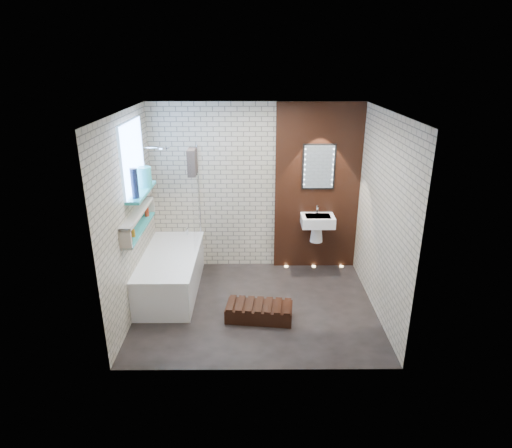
{
  "coord_description": "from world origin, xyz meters",
  "views": [
    {
      "loc": [
        -0.03,
        -5.18,
        3.2
      ],
      "look_at": [
        0.0,
        0.15,
        1.15
      ],
      "focal_mm": 30.66,
      "sensor_mm": 36.0,
      "label": 1
    }
  ],
  "objects_px": {
    "bathtub": "(171,272)",
    "walnut_step": "(259,312)",
    "bath_screen": "(196,198)",
    "led_mirror": "(319,167)",
    "washbasin": "(317,224)"
  },
  "relations": [
    {
      "from": "washbasin",
      "to": "bath_screen",
      "type": "bearing_deg",
      "value": -174.22
    },
    {
      "from": "bathtub",
      "to": "walnut_step",
      "type": "xyz_separation_m",
      "value": [
        1.26,
        -0.75,
        -0.2
      ]
    },
    {
      "from": "washbasin",
      "to": "led_mirror",
      "type": "distance_m",
      "value": 0.88
    },
    {
      "from": "bathtub",
      "to": "walnut_step",
      "type": "relative_size",
      "value": 2.04
    },
    {
      "from": "bath_screen",
      "to": "led_mirror",
      "type": "xyz_separation_m",
      "value": [
        1.82,
        0.34,
        0.37
      ]
    },
    {
      "from": "bath_screen",
      "to": "washbasin",
      "type": "relative_size",
      "value": 2.41
    },
    {
      "from": "washbasin",
      "to": "walnut_step",
      "type": "bearing_deg",
      "value": -123.56
    },
    {
      "from": "bathtub",
      "to": "led_mirror",
      "type": "height_order",
      "value": "led_mirror"
    },
    {
      "from": "bathtub",
      "to": "bath_screen",
      "type": "height_order",
      "value": "bath_screen"
    },
    {
      "from": "bath_screen",
      "to": "led_mirror",
      "type": "distance_m",
      "value": 1.89
    },
    {
      "from": "washbasin",
      "to": "walnut_step",
      "type": "xyz_separation_m",
      "value": [
        -0.91,
        -1.37,
        -0.69
      ]
    },
    {
      "from": "walnut_step",
      "to": "bath_screen",
      "type": "bearing_deg",
      "value": 127.36
    },
    {
      "from": "led_mirror",
      "to": "bathtub",
      "type": "bearing_deg",
      "value": -160.22
    },
    {
      "from": "bath_screen",
      "to": "walnut_step",
      "type": "xyz_separation_m",
      "value": [
        0.91,
        -1.19,
        -1.19
      ]
    },
    {
      "from": "bathtub",
      "to": "washbasin",
      "type": "distance_m",
      "value": 2.32
    }
  ]
}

